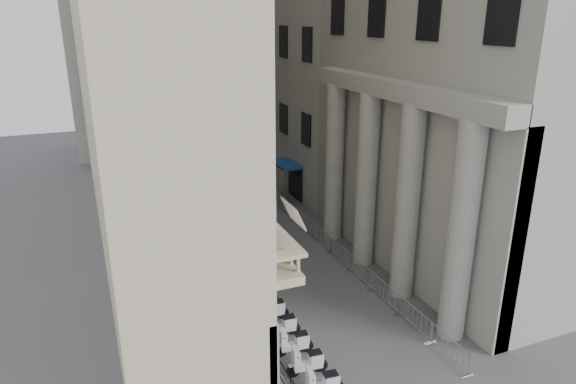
% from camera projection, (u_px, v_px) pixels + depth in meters
% --- Properties ---
extents(far_building, '(22.00, 10.00, 30.00)m').
position_uv_depth(far_building, '(172.00, 5.00, 54.06)').
color(far_building, beige).
rests_on(far_building, ground).
extents(iron_fence, '(0.30, 28.00, 1.40)m').
position_uv_depth(iron_fence, '(206.00, 258.00, 31.11)').
color(iron_fence, black).
rests_on(iron_fence, ground).
extents(blue_awning, '(1.60, 3.00, 3.00)m').
position_uv_depth(blue_awning, '(286.00, 199.00, 41.13)').
color(blue_awning, navy).
rests_on(blue_awning, ground).
extents(scooter_2, '(1.44, 0.68, 1.50)m').
position_uv_depth(scooter_2, '(308.00, 374.00, 21.02)').
color(scooter_2, silver).
rests_on(scooter_2, ground).
extents(scooter_3, '(1.44, 0.68, 1.50)m').
position_uv_depth(scooter_3, '(294.00, 354.00, 22.26)').
color(scooter_3, silver).
rests_on(scooter_3, ground).
extents(scooter_4, '(1.44, 0.68, 1.50)m').
position_uv_depth(scooter_4, '(282.00, 336.00, 23.50)').
color(scooter_4, silver).
rests_on(scooter_4, ground).
extents(scooter_5, '(1.44, 0.68, 1.50)m').
position_uv_depth(scooter_5, '(272.00, 320.00, 24.74)').
color(scooter_5, silver).
rests_on(scooter_5, ground).
extents(scooter_6, '(1.44, 0.68, 1.50)m').
position_uv_depth(scooter_6, '(262.00, 306.00, 25.97)').
color(scooter_6, silver).
rests_on(scooter_6, ground).
extents(scooter_7, '(1.44, 0.68, 1.50)m').
position_uv_depth(scooter_7, '(253.00, 292.00, 27.21)').
color(scooter_7, silver).
rests_on(scooter_7, ground).
extents(scooter_8, '(1.44, 0.68, 1.50)m').
position_uv_depth(scooter_8, '(245.00, 280.00, 28.45)').
color(scooter_8, silver).
rests_on(scooter_8, ground).
extents(scooter_9, '(1.44, 0.68, 1.50)m').
position_uv_depth(scooter_9, '(238.00, 269.00, 29.69)').
color(scooter_9, silver).
rests_on(scooter_9, ground).
extents(scooter_10, '(1.44, 0.68, 1.50)m').
position_uv_depth(scooter_10, '(231.00, 259.00, 30.93)').
color(scooter_10, silver).
rests_on(scooter_10, ground).
extents(scooter_11, '(1.44, 0.68, 1.50)m').
position_uv_depth(scooter_11, '(225.00, 250.00, 32.17)').
color(scooter_11, silver).
rests_on(scooter_11, ground).
extents(scooter_12, '(1.44, 0.68, 1.50)m').
position_uv_depth(scooter_12, '(219.00, 241.00, 33.41)').
color(scooter_12, silver).
rests_on(scooter_12, ground).
extents(scooter_13, '(1.44, 0.68, 1.50)m').
position_uv_depth(scooter_13, '(214.00, 233.00, 34.65)').
color(scooter_13, silver).
rests_on(scooter_13, ground).
extents(barrier_0, '(0.60, 2.40, 1.10)m').
position_uv_depth(barrier_0, '(448.00, 359.00, 21.90)').
color(barrier_0, '#9EA1A6').
rests_on(barrier_0, ground).
extents(barrier_1, '(0.60, 2.40, 1.10)m').
position_uv_depth(barrier_1, '(414.00, 328.00, 24.09)').
color(barrier_1, '#9EA1A6').
rests_on(barrier_1, ground).
extents(barrier_2, '(0.60, 2.40, 1.10)m').
position_uv_depth(barrier_2, '(385.00, 302.00, 26.28)').
color(barrier_2, '#9EA1A6').
rests_on(barrier_2, ground).
extents(barrier_3, '(0.60, 2.40, 1.10)m').
position_uv_depth(barrier_3, '(361.00, 280.00, 28.47)').
color(barrier_3, '#9EA1A6').
rests_on(barrier_3, ground).
extents(barrier_4, '(0.60, 2.40, 1.10)m').
position_uv_depth(barrier_4, '(340.00, 261.00, 30.66)').
color(barrier_4, '#9EA1A6').
rests_on(barrier_4, ground).
extents(barrier_5, '(0.60, 2.40, 1.10)m').
position_uv_depth(barrier_5, '(322.00, 245.00, 32.85)').
color(barrier_5, '#9EA1A6').
rests_on(barrier_5, ground).
extents(barrier_6, '(0.60, 2.40, 1.10)m').
position_uv_depth(barrier_6, '(306.00, 231.00, 35.05)').
color(barrier_6, '#9EA1A6').
rests_on(barrier_6, ground).
extents(barrier_7, '(0.60, 2.40, 1.10)m').
position_uv_depth(barrier_7, '(292.00, 218.00, 37.24)').
color(barrier_7, '#9EA1A6').
rests_on(barrier_7, ground).
extents(barrier_8, '(0.60, 2.40, 1.10)m').
position_uv_depth(barrier_8, '(279.00, 207.00, 39.43)').
color(barrier_8, '#9EA1A6').
rests_on(barrier_8, ground).
extents(barrier_9, '(0.60, 2.40, 1.10)m').
position_uv_depth(barrier_9, '(268.00, 197.00, 41.62)').
color(barrier_9, '#9EA1A6').
rests_on(barrier_9, ground).
extents(security_tent, '(4.21, 4.21, 3.42)m').
position_uv_depth(security_tent, '(223.00, 198.00, 32.78)').
color(security_tent, silver).
rests_on(security_tent, ground).
extents(street_lamp, '(2.69, 0.68, 8.33)m').
position_uv_depth(street_lamp, '(192.00, 159.00, 33.67)').
color(street_lamp, gray).
rests_on(street_lamp, ground).
extents(info_kiosk, '(0.38, 0.94, 1.93)m').
position_uv_depth(info_kiosk, '(249.00, 264.00, 28.20)').
color(info_kiosk, black).
rests_on(info_kiosk, ground).
extents(pedestrian_a, '(0.68, 0.58, 1.57)m').
position_uv_depth(pedestrian_a, '(261.00, 222.00, 34.46)').
color(pedestrian_a, black).
rests_on(pedestrian_a, ground).
extents(pedestrian_b, '(1.04, 1.01, 1.69)m').
position_uv_depth(pedestrian_b, '(248.00, 174.00, 44.66)').
color(pedestrian_b, black).
rests_on(pedestrian_b, ground).
extents(pedestrian_c, '(1.02, 0.71, 1.98)m').
position_uv_depth(pedestrian_c, '(210.00, 175.00, 43.87)').
color(pedestrian_c, black).
rests_on(pedestrian_c, ground).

